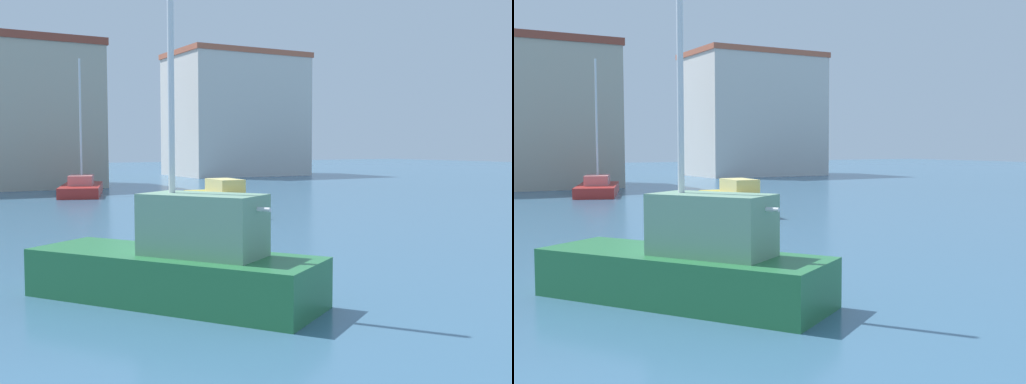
# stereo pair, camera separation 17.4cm
# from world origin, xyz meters

# --- Properties ---
(water) EXTENTS (160.00, 160.00, 0.00)m
(water) POSITION_xyz_m (15.00, 20.00, 0.00)
(water) COLOR #38607F
(water) RESTS_ON ground
(sailboat_green_mid_harbor) EXTENTS (4.66, 5.72, 7.33)m
(sailboat_green_mid_harbor) POSITION_xyz_m (5.64, 6.83, 0.72)
(sailboat_green_mid_harbor) COLOR #28703D
(sailboat_green_mid_harbor) RESTS_ON water
(motorboat_yellow_distant_north) EXTENTS (1.78, 4.85, 1.53)m
(motorboat_yellow_distant_north) POSITION_xyz_m (13.11, 19.97, 0.57)
(motorboat_yellow_distant_north) COLOR gold
(motorboat_yellow_distant_north) RESTS_ON water
(sailboat_red_inner_mooring) EXTENTS (4.31, 7.43, 8.00)m
(sailboat_red_inner_mooring) POSITION_xyz_m (10.78, 33.57, 0.44)
(sailboat_red_inner_mooring) COLOR #B22823
(sailboat_red_inner_mooring) RESTS_ON water
(warehouse_block) EXTENTS (11.99, 9.73, 10.13)m
(warehouse_block) POSITION_xyz_m (7.98, 43.04, 5.08)
(warehouse_block) COLOR #B2A893
(warehouse_block) RESTS_ON ground
(waterfront_apartments) EXTENTS (12.31, 9.09, 11.81)m
(waterfront_apartments) POSITION_xyz_m (30.44, 50.97, 5.92)
(waterfront_apartments) COLOR beige
(waterfront_apartments) RESTS_ON ground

